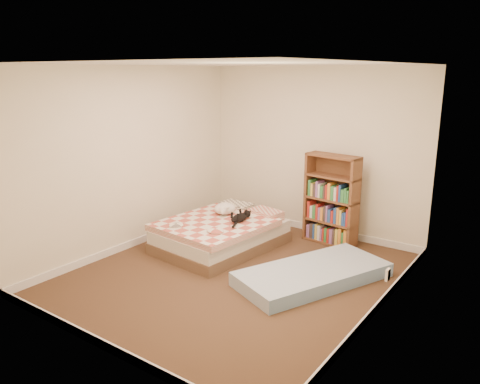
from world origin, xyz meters
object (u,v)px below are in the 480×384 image
Objects in this scene: bed at (222,233)px; floor_mattress at (313,274)px; white_dog at (225,209)px; bookshelf at (331,210)px; black_cat at (241,217)px.

bed is 1.00× the size of floor_mattress.
white_dog is at bearing -172.41° from floor_mattress.
bookshelf is 1.33m from black_cat.
bookshelf is at bearing 47.65° from bed.
bed is 3.33× the size of black_cat.
bed is 1.58m from floor_mattress.
floor_mattress is at bearing 0.17° from white_dog.
floor_mattress is 3.33× the size of black_cat.
bed is 0.37m from white_dog.
white_dog is (-1.66, 0.47, 0.41)m from floor_mattress.
floor_mattress is at bearing -12.83° from black_cat.
bookshelf is 3.25× the size of white_dog.
bookshelf is (1.17, 1.05, 0.29)m from bed.
bookshelf reaches higher than bed.
black_cat is (-0.91, -0.98, -0.03)m from bookshelf.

